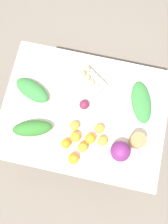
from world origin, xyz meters
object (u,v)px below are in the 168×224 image
at_px(orange_4, 103,141).
at_px(orange_6, 74,159).
at_px(greens_bunch_beet_tops, 32,90).
at_px(orange_5, 90,139).
at_px(cabbage_purple, 120,151).
at_px(egg_carton, 92,79).
at_px(beet_root, 84,105).
at_px(orange_7, 99,129).
at_px(orange_2, 74,126).
at_px(paper_bag, 137,141).
at_px(orange_0, 66,144).
at_px(orange_1, 75,137).
at_px(greens_bunch_dandelion, 141,102).
at_px(orange_3, 83,147).
at_px(greens_bunch_chard, 32,128).

bearing_deg(orange_4, orange_6, 43.79).
xyz_separation_m(greens_bunch_beet_tops, orange_5, (-0.50, 0.26, -0.00)).
relative_size(cabbage_purple, egg_carton, 0.59).
distance_m(beet_root, orange_7, 0.21).
height_order(orange_2, orange_6, orange_6).
height_order(orange_4, orange_5, orange_5).
height_order(orange_6, orange_7, orange_6).
relative_size(paper_bag, orange_5, 1.47).
bearing_deg(orange_4, orange_7, -63.10).
bearing_deg(orange_7, egg_carton, -69.97).
bearing_deg(orange_0, orange_5, -156.42).
distance_m(greens_bunch_beet_tops, orange_7, 0.57).
xyz_separation_m(egg_carton, orange_1, (0.03, 0.45, -0.00)).
relative_size(orange_4, orange_6, 0.93).
xyz_separation_m(orange_2, orange_7, (-0.18, -0.02, 0.00)).
bearing_deg(greens_bunch_beet_tops, orange_1, 145.27).
relative_size(egg_carton, greens_bunch_beet_tops, 0.86).
height_order(greens_bunch_dandelion, orange_4, orange_4).
bearing_deg(orange_5, orange_0, 23.58).
bearing_deg(paper_bag, greens_bunch_beet_tops, -13.81).
bearing_deg(cabbage_purple, orange_0, 3.91).
bearing_deg(greens_bunch_beet_tops, orange_6, 134.27).
bearing_deg(orange_2, orange_1, 107.08).
height_order(cabbage_purple, orange_0, cabbage_purple).
height_order(cabbage_purple, egg_carton, cabbage_purple).
xyz_separation_m(greens_bunch_dandelion, orange_7, (0.26, 0.26, 0.01)).
bearing_deg(paper_bag, orange_7, -5.53).
height_order(orange_3, orange_4, orange_3).
xyz_separation_m(cabbage_purple, egg_carton, (0.30, -0.48, -0.03)).
relative_size(cabbage_purple, greens_bunch_chard, 0.50).
bearing_deg(egg_carton, greens_bunch_dandelion, -158.57).
relative_size(greens_bunch_dandelion, orange_7, 4.49).
distance_m(egg_carton, beet_root, 0.20).
xyz_separation_m(cabbage_purple, orange_5, (0.22, -0.04, -0.03)).
distance_m(greens_bunch_chard, orange_4, 0.51).
relative_size(greens_bunch_beet_tops, orange_5, 3.66).
xyz_separation_m(beet_root, orange_5, (-0.10, 0.24, 0.00)).
bearing_deg(orange_6, orange_3, -115.98).
distance_m(egg_carton, greens_bunch_beet_tops, 0.45).
distance_m(beet_root, orange_1, 0.25).
xyz_separation_m(greens_bunch_beet_tops, greens_bunch_dandelion, (-0.81, -0.09, -0.01)).
relative_size(orange_3, orange_5, 0.95).
relative_size(orange_1, orange_6, 0.99).
height_order(cabbage_purple, orange_1, cabbage_purple).
distance_m(paper_bag, orange_7, 0.28).
distance_m(egg_carton, orange_0, 0.52).
bearing_deg(greens_bunch_beet_tops, greens_bunch_dandelion, -173.88).
distance_m(paper_bag, greens_bunch_dandelion, 0.29).
distance_m(egg_carton, orange_4, 0.47).
bearing_deg(orange_7, orange_6, 61.74).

